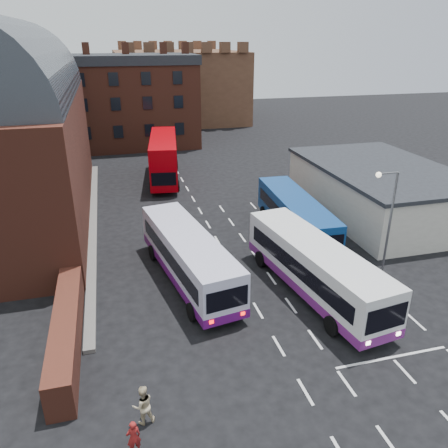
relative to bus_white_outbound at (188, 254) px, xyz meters
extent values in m
plane|color=black|center=(3.17, -6.73, -1.87)|extent=(180.00, 180.00, 0.00)
cube|color=#602B1E|center=(-12.33, 14.27, 3.13)|extent=(12.00, 28.00, 10.00)
cube|color=#602B1E|center=(-7.03, -4.73, -0.97)|extent=(1.20, 10.00, 1.80)
cube|color=beige|center=(18.17, 7.27, 0.13)|extent=(10.00, 16.00, 4.00)
cube|color=#282B30|center=(18.17, 7.27, 2.23)|extent=(10.40, 16.40, 0.30)
cube|color=brown|center=(-2.83, 39.27, 3.63)|extent=(22.00, 10.00, 11.00)
cube|color=brown|center=(9.17, 59.27, 4.13)|extent=(22.00, 22.00, 12.00)
cube|color=silver|center=(0.00, 0.00, -0.02)|extent=(4.54, 11.91, 2.64)
cube|color=black|center=(0.00, 0.00, 0.14)|extent=(4.40, 10.73, 0.95)
cylinder|color=black|center=(-1.92, 3.43, -1.34)|extent=(0.47, 1.09, 1.06)
cylinder|color=black|center=(-0.62, -4.28, -1.34)|extent=(0.47, 1.09, 1.06)
cylinder|color=black|center=(0.69, 3.87, -1.34)|extent=(0.47, 1.09, 1.06)
cylinder|color=black|center=(1.99, -3.84, -1.34)|extent=(0.47, 1.09, 1.06)
cube|color=white|center=(6.97, -3.40, 0.03)|extent=(4.38, 12.21, 2.71)
cube|color=black|center=(6.97, -3.40, 0.19)|extent=(4.27, 11.03, 0.98)
cylinder|color=black|center=(8.85, -6.97, -1.33)|extent=(0.45, 1.12, 1.09)
cylinder|color=black|center=(7.71, 0.98, -1.33)|extent=(0.45, 1.12, 1.09)
cylinder|color=black|center=(6.16, -7.35, -1.33)|extent=(0.45, 1.12, 1.09)
cylinder|color=black|center=(5.02, 0.60, -1.33)|extent=(0.45, 1.12, 1.09)
cube|color=navy|center=(9.17, 4.56, -0.06)|extent=(3.12, 11.50, 2.59)
cube|color=black|center=(9.17, 4.56, 0.09)|extent=(3.13, 10.31, 0.93)
cylinder|color=black|center=(10.29, 0.88, -1.36)|extent=(0.34, 1.05, 1.04)
cylinder|color=black|center=(10.65, 8.53, -1.36)|extent=(0.34, 1.05, 1.04)
cylinder|color=black|center=(7.71, 1.00, -1.36)|extent=(0.34, 1.05, 1.04)
cylinder|color=black|center=(8.07, 8.66, -1.36)|extent=(0.34, 1.05, 1.04)
cube|color=#B00008|center=(1.38, 21.58, 0.73)|extent=(4.26, 11.93, 4.14)
cube|color=black|center=(1.38, 21.58, 0.14)|extent=(4.15, 10.75, 0.95)
cylinder|color=black|center=(2.17, 17.72, -1.34)|extent=(0.44, 1.09, 1.06)
cylinder|color=black|center=(3.27, 25.49, -1.34)|extent=(0.44, 1.09, 1.06)
cylinder|color=black|center=(-0.45, 18.09, -1.34)|extent=(0.44, 1.09, 1.06)
cylinder|color=black|center=(0.64, 25.86, -1.34)|extent=(0.44, 1.09, 1.06)
cylinder|color=#5E5F61|center=(11.77, -3.22, 1.71)|extent=(0.14, 0.14, 7.17)
cylinder|color=#5E5F61|center=(11.14, -3.22, 5.30)|extent=(1.26, 0.09, 0.09)
sphere|color=#FFF2CC|center=(10.51, -3.22, 5.26)|extent=(0.32, 0.32, 0.32)
imported|color=maroon|center=(-4.26, -11.85, -1.13)|extent=(0.61, 0.48, 1.49)
imported|color=#C0AF8A|center=(-3.80, -10.54, -0.99)|extent=(0.95, 0.79, 1.76)
camera|label=1|loc=(-4.01, -23.97, 12.43)|focal=35.00mm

